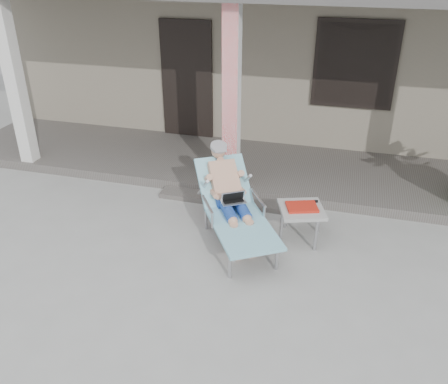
% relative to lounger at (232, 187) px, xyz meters
% --- Properties ---
extents(ground, '(60.00, 60.00, 0.00)m').
position_rel_lounger_xyz_m(ground, '(-0.31, -1.01, -0.71)').
color(ground, '#9E9E99').
rests_on(ground, ground).
extents(house, '(10.40, 5.40, 3.30)m').
position_rel_lounger_xyz_m(house, '(-0.31, 5.49, 0.96)').
color(house, gray).
rests_on(house, ground).
extents(porch_deck, '(10.00, 2.00, 0.15)m').
position_rel_lounger_xyz_m(porch_deck, '(-0.31, 1.99, -0.63)').
color(porch_deck, '#605B56').
rests_on(porch_deck, ground).
extents(porch_step, '(2.00, 0.30, 0.07)m').
position_rel_lounger_xyz_m(porch_step, '(-0.31, 0.84, -0.67)').
color(porch_step, '#605B56').
rests_on(porch_step, ground).
extents(lounger, '(1.45, 1.80, 1.15)m').
position_rel_lounger_xyz_m(lounger, '(0.00, 0.00, 0.00)').
color(lounger, '#B7B7BC').
rests_on(lounger, ground).
extents(side_table, '(0.69, 0.69, 0.49)m').
position_rel_lounger_xyz_m(side_table, '(0.87, 0.16, -0.30)').
color(side_table, '#A6A5A1').
rests_on(side_table, ground).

